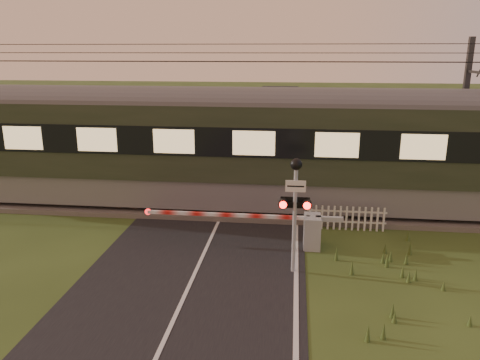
# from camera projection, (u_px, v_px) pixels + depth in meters

# --- Properties ---
(ground) EXTENTS (160.00, 160.00, 0.00)m
(ground) POSITION_uv_depth(u_px,v_px,m) (188.00, 288.00, 11.98)
(ground) COLOR #314319
(ground) RESTS_ON ground
(road) EXTENTS (6.00, 140.00, 0.03)m
(road) POSITION_uv_depth(u_px,v_px,m) (187.00, 293.00, 11.76)
(road) COLOR black
(road) RESTS_ON ground
(track_bed) EXTENTS (140.00, 3.40, 0.39)m
(track_bed) POSITION_uv_depth(u_px,v_px,m) (225.00, 205.00, 18.18)
(track_bed) COLOR #47423D
(track_bed) RESTS_ON ground
(overhead_wires) EXTENTS (120.00, 0.62, 0.62)m
(overhead_wires) POSITION_uv_depth(u_px,v_px,m) (224.00, 55.00, 16.66)
(overhead_wires) COLOR black
(overhead_wires) RESTS_ON ground
(boom_gate) EXTENTS (6.21, 0.79, 1.04)m
(boom_gate) POSITION_uv_depth(u_px,v_px,m) (303.00, 229.00, 14.39)
(boom_gate) COLOR gray
(boom_gate) RESTS_ON ground
(crossing_signal) EXTENTS (0.82, 0.35, 3.20)m
(crossing_signal) POSITION_uv_depth(u_px,v_px,m) (295.00, 196.00, 12.30)
(crossing_signal) COLOR gray
(crossing_signal) RESTS_ON ground
(picket_fence) EXTENTS (2.65, 0.07, 0.84)m
(picket_fence) POSITION_uv_depth(u_px,v_px,m) (346.00, 218.00, 15.78)
(picket_fence) COLOR silver
(picket_fence) RESTS_ON ground
(catenary_mast) EXTENTS (0.20, 2.45, 6.39)m
(catenary_mast) POSITION_uv_depth(u_px,v_px,m) (463.00, 118.00, 18.40)
(catenary_mast) COLOR #2D2D30
(catenary_mast) RESTS_ON ground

